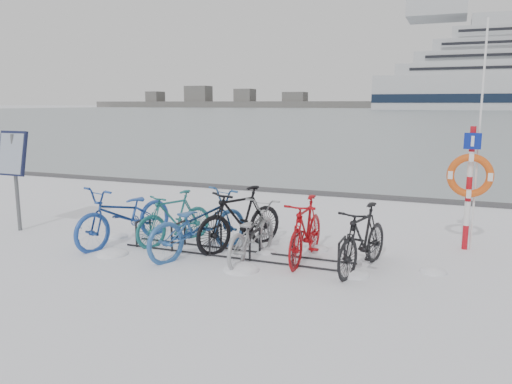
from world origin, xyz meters
TOP-DOWN VIEW (x-y plane):
  - ground at (0.00, 0.00)m, footprint 900.00×900.00m
  - ice_sheet at (0.00, 155.00)m, footprint 400.00×298.00m
  - quay_edge at (0.00, 5.90)m, footprint 400.00×0.25m
  - bike_rack at (0.00, 0.00)m, footprint 4.00×0.48m
  - info_board at (-4.66, -0.12)m, footprint 0.67×0.26m
  - lifebuoy_station at (3.58, 1.71)m, footprint 0.74×0.22m
  - shoreline at (-122.02, 260.00)m, footprint 180.00×12.00m
  - bike_0 at (-2.14, -0.05)m, footprint 1.25×2.24m
  - bike_1 at (-1.33, 0.30)m, footprint 1.08×1.67m
  - bike_2 at (-0.59, -0.16)m, footprint 1.46×2.20m
  - bike_3 at (-0.07, 0.40)m, footprint 1.32×1.89m
  - bike_4 at (0.34, -0.09)m, footprint 0.66×1.80m
  - bike_5 at (1.17, 0.20)m, footprint 0.50×1.75m
  - bike_6 at (2.11, 0.03)m, footprint 0.87×1.79m
  - snow_drifts at (0.08, -0.14)m, footprint 6.07×2.01m

SIDE VIEW (x-z plane):
  - ground at x=0.00m, z-range 0.00..0.00m
  - snow_drifts at x=0.08m, z-range -0.10..0.10m
  - ice_sheet at x=0.00m, z-range 0.00..0.02m
  - quay_edge at x=0.00m, z-range 0.00..0.10m
  - bike_rack at x=0.00m, z-range -0.05..0.41m
  - bike_4 at x=0.34m, z-range 0.00..0.94m
  - bike_1 at x=-1.33m, z-range 0.00..0.97m
  - bike_6 at x=2.11m, z-range 0.00..1.04m
  - bike_5 at x=1.17m, z-range 0.00..1.05m
  - bike_2 at x=-0.59m, z-range 0.00..1.09m
  - bike_0 at x=-2.14m, z-range 0.00..1.11m
  - bike_3 at x=-0.07m, z-range 0.00..1.11m
  - lifebuoy_station at x=3.58m, z-range -0.63..3.23m
  - info_board at x=-4.66m, z-range 0.44..2.41m
  - shoreline at x=-122.02m, z-range -1.96..7.54m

